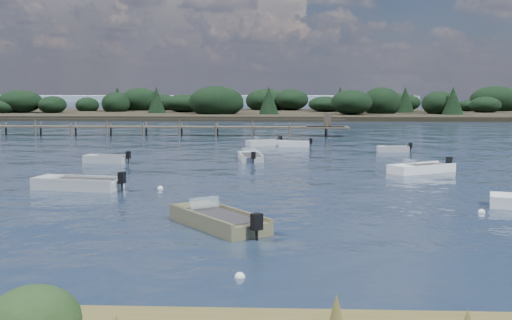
{
  "coord_description": "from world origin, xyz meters",
  "views": [
    {
      "loc": [
        -0.83,
        -26.75,
        5.62
      ],
      "look_at": [
        -2.73,
        14.0,
        1.0
      ],
      "focal_mm": 45.0,
      "sensor_mm": 36.0,
      "label": 1
    }
  ],
  "objects_px": {
    "dinghy_mid_grey": "(78,186)",
    "jetty": "(109,127)",
    "dinghy_mid_white_b": "(421,170)",
    "tender_far_grey_b": "(393,150)",
    "tender_far_grey": "(106,161)",
    "dinghy_near_olive": "(218,222)",
    "tender_far_white": "(294,145)",
    "dinghy_extra_b": "(263,144)",
    "dinghy_extra_a": "(250,158)"
  },
  "relations": [
    {
      "from": "tender_far_grey",
      "to": "dinghy_near_olive",
      "type": "distance_m",
      "value": 24.31
    },
    {
      "from": "tender_far_grey_b",
      "to": "dinghy_mid_grey",
      "type": "xyz_separation_m",
      "value": [
        -20.98,
        -21.67,
        0.03
      ]
    },
    {
      "from": "dinghy_near_olive",
      "to": "tender_far_grey",
      "type": "bearing_deg",
      "value": 116.31
    },
    {
      "from": "tender_far_grey_b",
      "to": "dinghy_extra_a",
      "type": "bearing_deg",
      "value": -150.02
    },
    {
      "from": "dinghy_near_olive",
      "to": "jetty",
      "type": "xyz_separation_m",
      "value": [
        -18.18,
        49.3,
        0.81
      ]
    },
    {
      "from": "dinghy_extra_b",
      "to": "dinghy_mid_white_b",
      "type": "bearing_deg",
      "value": -59.69
    },
    {
      "from": "dinghy_extra_a",
      "to": "jetty",
      "type": "xyz_separation_m",
      "value": [
        -18.17,
        25.33,
        0.83
      ]
    },
    {
      "from": "tender_far_grey_b",
      "to": "tender_far_white",
      "type": "relative_size",
      "value": 0.93
    },
    {
      "from": "dinghy_mid_white_b",
      "to": "dinghy_near_olive",
      "type": "bearing_deg",
      "value": -124.27
    },
    {
      "from": "dinghy_mid_white_b",
      "to": "dinghy_extra_b",
      "type": "distance_m",
      "value": 22.15
    },
    {
      "from": "dinghy_near_olive",
      "to": "jetty",
      "type": "bearing_deg",
      "value": 110.25
    },
    {
      "from": "tender_far_white",
      "to": "dinghy_extra_b",
      "type": "xyz_separation_m",
      "value": [
        -2.98,
        0.79,
        0.01
      ]
    },
    {
      "from": "tender_far_grey",
      "to": "dinghy_mid_white_b",
      "type": "height_order",
      "value": "dinghy_mid_white_b"
    },
    {
      "from": "tender_far_grey_b",
      "to": "jetty",
      "type": "bearing_deg",
      "value": 148.87
    },
    {
      "from": "tender_far_grey",
      "to": "dinghy_mid_white_b",
      "type": "bearing_deg",
      "value": -11.49
    },
    {
      "from": "dinghy_mid_grey",
      "to": "dinghy_near_olive",
      "type": "distance_m",
      "value": 12.84
    },
    {
      "from": "tender_far_grey_b",
      "to": "dinghy_extra_a",
      "type": "relative_size",
      "value": 0.73
    },
    {
      "from": "dinghy_near_olive",
      "to": "dinghy_extra_b",
      "type": "xyz_separation_m",
      "value": [
        0.55,
        36.34,
        -0.01
      ]
    },
    {
      "from": "dinghy_extra_a",
      "to": "jetty",
      "type": "bearing_deg",
      "value": 125.65
    },
    {
      "from": "dinghy_mid_white_b",
      "to": "jetty",
      "type": "bearing_deg",
      "value": 133.0
    },
    {
      "from": "dinghy_near_olive",
      "to": "dinghy_extra_b",
      "type": "relative_size",
      "value": 1.46
    },
    {
      "from": "jetty",
      "to": "dinghy_mid_white_b",
      "type": "bearing_deg",
      "value": -47.0
    },
    {
      "from": "dinghy_extra_a",
      "to": "dinghy_extra_b",
      "type": "bearing_deg",
      "value": 87.4
    },
    {
      "from": "dinghy_extra_b",
      "to": "dinghy_extra_a",
      "type": "bearing_deg",
      "value": -92.6
    },
    {
      "from": "dinghy_mid_white_b",
      "to": "jetty",
      "type": "xyz_separation_m",
      "value": [
        -29.91,
        32.08,
        0.82
      ]
    },
    {
      "from": "dinghy_mid_white_b",
      "to": "dinghy_mid_grey",
      "type": "relative_size",
      "value": 0.9
    },
    {
      "from": "tender_far_grey",
      "to": "dinghy_mid_grey",
      "type": "relative_size",
      "value": 0.68
    },
    {
      "from": "dinghy_mid_white_b",
      "to": "tender_far_grey",
      "type": "bearing_deg",
      "value": 168.51
    },
    {
      "from": "dinghy_extra_b",
      "to": "tender_far_grey_b",
      "type": "bearing_deg",
      "value": -24.8
    },
    {
      "from": "dinghy_extra_a",
      "to": "dinghy_near_olive",
      "type": "distance_m",
      "value": 23.96
    },
    {
      "from": "dinghy_mid_grey",
      "to": "jetty",
      "type": "xyz_separation_m",
      "value": [
        -9.35,
        39.98,
        0.81
      ]
    },
    {
      "from": "tender_far_grey_b",
      "to": "jetty",
      "type": "distance_m",
      "value": 35.44
    },
    {
      "from": "tender_far_grey",
      "to": "dinghy_extra_b",
      "type": "height_order",
      "value": "dinghy_extra_b"
    },
    {
      "from": "tender_far_grey",
      "to": "dinghy_mid_grey",
      "type": "bearing_deg",
      "value": -81.18
    },
    {
      "from": "dinghy_mid_white_b",
      "to": "jetty",
      "type": "distance_m",
      "value": 43.87
    },
    {
      "from": "dinghy_mid_white_b",
      "to": "dinghy_mid_grey",
      "type": "height_order",
      "value": "dinghy_mid_grey"
    },
    {
      "from": "tender_far_white",
      "to": "dinghy_extra_b",
      "type": "height_order",
      "value": "dinghy_extra_b"
    },
    {
      "from": "dinghy_mid_white_b",
      "to": "dinghy_extra_b",
      "type": "height_order",
      "value": "dinghy_mid_white_b"
    },
    {
      "from": "tender_far_grey_b",
      "to": "tender_far_grey",
      "type": "distance_m",
      "value": 24.7
    },
    {
      "from": "dinghy_mid_white_b",
      "to": "tender_far_grey_b",
      "type": "bearing_deg",
      "value": 88.26
    },
    {
      "from": "dinghy_mid_grey",
      "to": "dinghy_extra_b",
      "type": "relative_size",
      "value": 1.49
    },
    {
      "from": "dinghy_extra_b",
      "to": "dinghy_mid_grey",
      "type": "bearing_deg",
      "value": -109.15
    },
    {
      "from": "dinghy_mid_grey",
      "to": "dinghy_extra_b",
      "type": "xyz_separation_m",
      "value": [
        9.39,
        27.03,
        -0.02
      ]
    },
    {
      "from": "dinghy_mid_grey",
      "to": "dinghy_extra_a",
      "type": "bearing_deg",
      "value": 58.95
    },
    {
      "from": "tender_far_grey_b",
      "to": "jetty",
      "type": "xyz_separation_m",
      "value": [
        -30.33,
        18.32,
        0.84
      ]
    },
    {
      "from": "dinghy_near_olive",
      "to": "dinghy_extra_a",
      "type": "bearing_deg",
      "value": 90.03
    },
    {
      "from": "dinghy_mid_grey",
      "to": "dinghy_extra_b",
      "type": "bearing_deg",
      "value": 70.85
    },
    {
      "from": "tender_far_grey",
      "to": "tender_far_white",
      "type": "relative_size",
      "value": 1.12
    },
    {
      "from": "tender_far_grey_b",
      "to": "jetty",
      "type": "relative_size",
      "value": 0.05
    },
    {
      "from": "dinghy_mid_grey",
      "to": "dinghy_extra_a",
      "type": "height_order",
      "value": "dinghy_mid_grey"
    }
  ]
}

